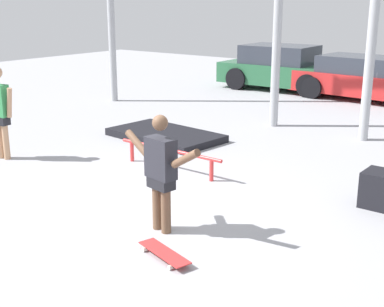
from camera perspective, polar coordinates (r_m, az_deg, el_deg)
ground_plane at (r=7.49m, az=-6.96°, el=-6.56°), size 36.00×36.00×0.00m
skateboarder at (r=6.69m, az=-3.34°, el=-1.64°), size 1.38×0.32×1.52m
skateboard at (r=6.27m, az=-2.98°, el=-10.54°), size 0.83×0.42×0.08m
manual_pad at (r=11.46m, az=-2.86°, el=1.97°), size 2.52×1.57×0.15m
grind_rail at (r=9.25m, az=-2.43°, el=0.04°), size 2.21×0.09×0.40m
parked_car_green at (r=17.96m, az=9.60°, el=8.95°), size 4.13×2.06×1.44m
parked_car_red at (r=16.67m, az=18.18°, el=7.58°), size 4.53×2.07×1.27m
bystander at (r=10.41m, az=-19.84°, el=4.57°), size 0.71×0.24×1.72m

